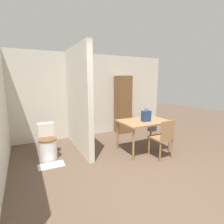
{
  "coord_description": "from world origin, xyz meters",
  "views": [
    {
      "loc": [
        -1.83,
        -1.85,
        1.72
      ],
      "look_at": [
        -0.07,
        1.59,
        1.01
      ],
      "focal_mm": 28.0,
      "sensor_mm": 36.0,
      "label": 1
    }
  ],
  "objects_px": {
    "toilet": "(48,144)",
    "space_heater": "(152,124)",
    "dining_table": "(144,124)",
    "wooden_chair": "(163,137)",
    "wooden_cabinet": "(123,105)",
    "handbag": "(146,116)"
  },
  "relations": [
    {
      "from": "wooden_cabinet",
      "to": "space_heater",
      "type": "height_order",
      "value": "wooden_cabinet"
    },
    {
      "from": "wooden_chair",
      "to": "toilet",
      "type": "distance_m",
      "value": 2.57
    },
    {
      "from": "wooden_cabinet",
      "to": "wooden_chair",
      "type": "bearing_deg",
      "value": -95.98
    },
    {
      "from": "wooden_chair",
      "to": "handbag",
      "type": "relative_size",
      "value": 2.79
    },
    {
      "from": "dining_table",
      "to": "wooden_chair",
      "type": "relative_size",
      "value": 1.34
    },
    {
      "from": "toilet",
      "to": "wooden_cabinet",
      "type": "relative_size",
      "value": 0.41
    },
    {
      "from": "handbag",
      "to": "wooden_cabinet",
      "type": "xyz_separation_m",
      "value": [
        0.34,
        1.66,
        0.04
      ]
    },
    {
      "from": "wooden_cabinet",
      "to": "handbag",
      "type": "bearing_deg",
      "value": -101.71
    },
    {
      "from": "toilet",
      "to": "space_heater",
      "type": "distance_m",
      "value": 3.52
    },
    {
      "from": "dining_table",
      "to": "toilet",
      "type": "relative_size",
      "value": 1.54
    },
    {
      "from": "wooden_chair",
      "to": "handbag",
      "type": "distance_m",
      "value": 0.62
    },
    {
      "from": "wooden_chair",
      "to": "toilet",
      "type": "xyz_separation_m",
      "value": [
        -2.28,
        1.17,
        -0.17
      ]
    },
    {
      "from": "dining_table",
      "to": "wooden_cabinet",
      "type": "height_order",
      "value": "wooden_cabinet"
    },
    {
      "from": "wooden_chair",
      "to": "toilet",
      "type": "bearing_deg",
      "value": 150.44
    },
    {
      "from": "dining_table",
      "to": "handbag",
      "type": "relative_size",
      "value": 3.72
    },
    {
      "from": "wooden_cabinet",
      "to": "dining_table",
      "type": "bearing_deg",
      "value": -102.38
    },
    {
      "from": "toilet",
      "to": "wooden_cabinet",
      "type": "distance_m",
      "value": 2.75
    },
    {
      "from": "toilet",
      "to": "dining_table",
      "type": "bearing_deg",
      "value": -16.23
    },
    {
      "from": "dining_table",
      "to": "toilet",
      "type": "height_order",
      "value": "toilet"
    },
    {
      "from": "dining_table",
      "to": "handbag",
      "type": "height_order",
      "value": "handbag"
    },
    {
      "from": "toilet",
      "to": "space_heater",
      "type": "xyz_separation_m",
      "value": [
        3.46,
        0.6,
        -0.08
      ]
    },
    {
      "from": "wooden_chair",
      "to": "wooden_cabinet",
      "type": "xyz_separation_m",
      "value": [
        0.22,
        2.12,
        0.44
      ]
    }
  ]
}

